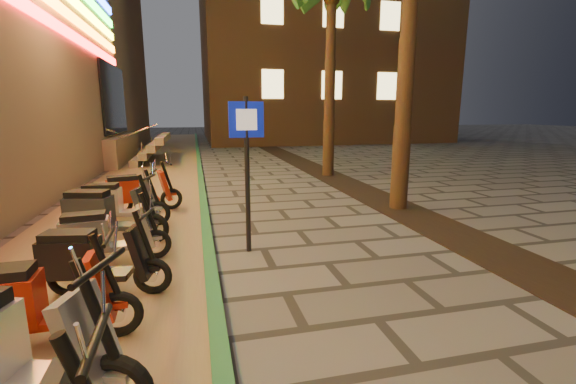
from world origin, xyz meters
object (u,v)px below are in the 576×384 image
object	(u,v)px
scooter_8	(103,235)
scooter_11	(136,192)
scooter_7	(91,260)
scooter_6	(31,303)
scooter_9	(105,214)
scooter_10	(116,203)
pedestrian_sign	(247,154)

from	to	relation	value
scooter_8	scooter_11	size ratio (longest dim) A/B	0.94
scooter_8	scooter_11	distance (m)	3.07
scooter_7	scooter_11	size ratio (longest dim) A/B	0.95
scooter_7	scooter_8	world-z (taller)	scooter_7
scooter_6	scooter_11	bearing A→B (deg)	84.93
scooter_8	scooter_9	world-z (taller)	scooter_9
scooter_6	scooter_10	world-z (taller)	scooter_10
scooter_6	scooter_11	xyz separation A→B (m)	(0.24, 5.15, 0.02)
scooter_6	scooter_9	bearing A→B (deg)	87.31
scooter_10	scooter_7	bearing A→B (deg)	-80.47
scooter_7	scooter_8	xyz separation A→B (m)	(-0.07, 1.02, -0.01)
pedestrian_sign	scooter_10	xyz separation A→B (m)	(-2.35, 1.95, -1.11)
scooter_8	pedestrian_sign	bearing A→B (deg)	-5.30
scooter_7	pedestrian_sign	bearing A→B (deg)	37.75
scooter_7	scooter_9	world-z (taller)	scooter_9
pedestrian_sign	scooter_9	xyz separation A→B (m)	(-2.35, 0.98, -1.08)
pedestrian_sign	scooter_11	distance (m)	3.83
scooter_7	scooter_6	bearing A→B (deg)	-94.28
scooter_11	scooter_8	bearing A→B (deg)	-105.58
pedestrian_sign	scooter_11	bearing A→B (deg)	120.83
scooter_6	scooter_8	size ratio (longest dim) A/B	1.03
scooter_8	scooter_10	xyz separation A→B (m)	(-0.19, 2.03, 0.04)
scooter_10	scooter_11	world-z (taller)	scooter_10
scooter_9	scooter_10	size ratio (longest dim) A/B	1.06
scooter_9	scooter_11	distance (m)	2.02
scooter_10	scooter_11	size ratio (longest dim) A/B	1.01
scooter_6	scooter_9	size ratio (longest dim) A/B	0.91
scooter_9	scooter_10	world-z (taller)	scooter_9
scooter_6	scooter_7	size ratio (longest dim) A/B	1.02
scooter_6	scooter_10	size ratio (longest dim) A/B	0.96
scooter_7	scooter_10	size ratio (longest dim) A/B	0.95
pedestrian_sign	scooter_10	world-z (taller)	pedestrian_sign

